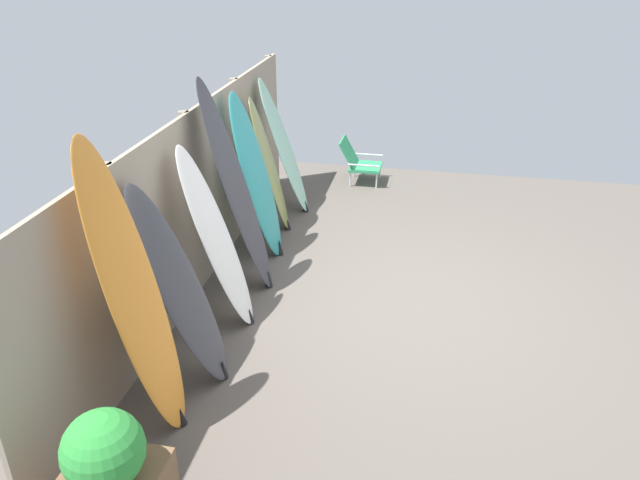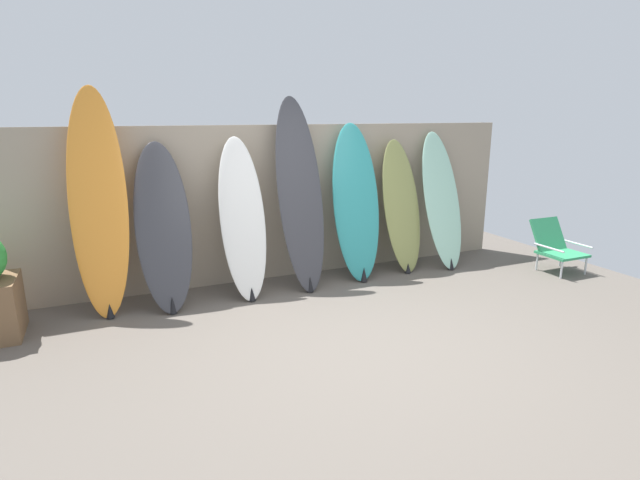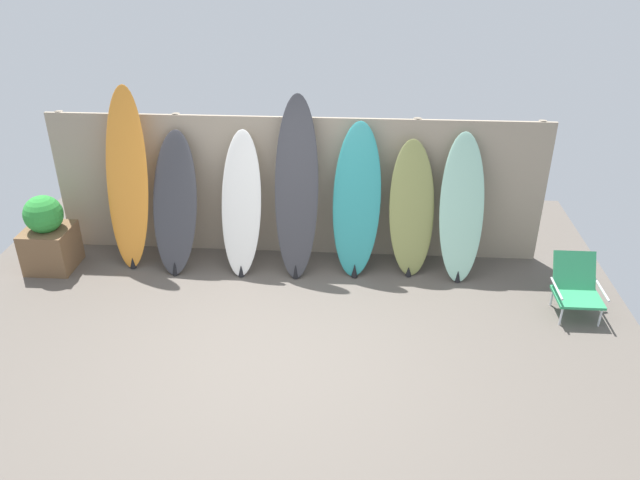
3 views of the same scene
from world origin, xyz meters
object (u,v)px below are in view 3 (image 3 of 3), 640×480
at_px(surfboard_charcoal_1, 175,204).
at_px(planter_box, 48,236).
at_px(surfboard_orange_0, 127,181).
at_px(surfboard_charcoal_3, 297,190).
at_px(surfboard_olive_5, 412,210).
at_px(beach_chair, 576,285).
at_px(surfboard_seafoam_6, 462,209).
at_px(surfboard_teal_4, 357,202).
at_px(surfboard_white_2, 241,205).

height_order(surfboard_charcoal_1, planter_box, surfboard_charcoal_1).
xyz_separation_m(surfboard_orange_0, surfboard_charcoal_1, (0.57, -0.06, -0.27)).
bearing_deg(surfboard_charcoal_3, surfboard_olive_5, 2.54).
xyz_separation_m(surfboard_orange_0, beach_chair, (5.18, -0.79, -0.76)).
bearing_deg(beach_chair, surfboard_charcoal_3, 167.74).
bearing_deg(planter_box, surfboard_charcoal_3, 3.81).
distance_m(beach_chair, planter_box, 6.20).
bearing_deg(surfboard_seafoam_6, surfboard_charcoal_1, -179.34).
relative_size(surfboard_charcoal_1, surfboard_teal_4, 0.91).
height_order(surfboard_charcoal_1, surfboard_teal_4, surfboard_teal_4).
distance_m(surfboard_white_2, surfboard_teal_4, 1.38).
bearing_deg(surfboard_charcoal_1, beach_chair, -9.05).
height_order(surfboard_charcoal_1, surfboard_olive_5, surfboard_charcoal_1).
relative_size(beach_chair, planter_box, 0.66).
bearing_deg(beach_chair, surfboard_olive_5, 156.66).
relative_size(surfboard_charcoal_1, surfboard_olive_5, 1.02).
relative_size(surfboard_teal_4, planter_box, 1.91).
bearing_deg(surfboard_seafoam_6, surfboard_white_2, -178.94).
relative_size(surfboard_white_2, surfboard_charcoal_3, 0.80).
height_order(surfboard_orange_0, surfboard_charcoal_1, surfboard_orange_0).
bearing_deg(surfboard_white_2, surfboard_olive_5, 2.23).
distance_m(surfboard_white_2, surfboard_olive_5, 2.03).
height_order(surfboard_charcoal_3, planter_box, surfboard_charcoal_3).
height_order(surfboard_white_2, surfboard_charcoal_3, surfboard_charcoal_3).
xyz_separation_m(surfboard_white_2, surfboard_charcoal_3, (0.67, 0.02, 0.21)).
xyz_separation_m(surfboard_orange_0, planter_box, (-0.99, -0.25, -0.65)).
bearing_deg(planter_box, surfboard_seafoam_6, 2.66).
relative_size(surfboard_charcoal_3, surfboard_olive_5, 1.31).
bearing_deg(beach_chair, planter_box, 176.07).
bearing_deg(surfboard_orange_0, surfboard_olive_5, 0.20).
bearing_deg(surfboard_charcoal_1, planter_box, -172.97).
height_order(surfboard_olive_5, surfboard_seafoam_6, surfboard_seafoam_6).
xyz_separation_m(surfboard_orange_0, surfboard_white_2, (1.38, -0.07, -0.25)).
relative_size(surfboard_charcoal_1, planter_box, 1.73).
xyz_separation_m(surfboard_white_2, surfboard_teal_4, (1.37, 0.04, 0.07)).
bearing_deg(surfboard_charcoal_1, surfboard_charcoal_3, 0.37).
bearing_deg(surfboard_orange_0, surfboard_teal_4, -0.57).
height_order(surfboard_charcoal_3, beach_chair, surfboard_charcoal_3).
relative_size(surfboard_white_2, surfboard_seafoam_6, 0.99).
bearing_deg(surfboard_white_2, surfboard_seafoam_6, 1.06).
height_order(surfboard_orange_0, surfboard_charcoal_3, surfboard_orange_0).
xyz_separation_m(surfboard_orange_0, surfboard_seafoam_6, (3.99, -0.02, -0.25)).
height_order(surfboard_seafoam_6, beach_chair, surfboard_seafoam_6).
bearing_deg(surfboard_teal_4, surfboard_seafoam_6, 0.37).
bearing_deg(surfboard_teal_4, surfboard_charcoal_3, -178.26).
height_order(surfboard_charcoal_1, surfboard_white_2, surfboard_white_2).
bearing_deg(surfboard_teal_4, surfboard_orange_0, 179.43).
relative_size(surfboard_teal_4, surfboard_seafoam_6, 1.07).
bearing_deg(surfboard_white_2, surfboard_charcoal_3, 1.60).
xyz_separation_m(surfboard_seafoam_6, planter_box, (-4.99, -0.23, -0.40)).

